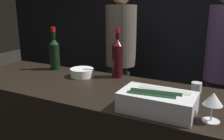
# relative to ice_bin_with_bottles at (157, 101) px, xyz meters

# --- Properties ---
(wall_back_chalkboard) EXTENTS (6.40, 0.06, 2.80)m
(wall_back_chalkboard) POSITION_rel_ice_bin_with_bottles_xyz_m (-0.38, 2.41, 0.31)
(wall_back_chalkboard) COLOR black
(wall_back_chalkboard) RESTS_ON ground_plane
(ice_bin_with_bottles) EXTENTS (0.38, 0.21, 0.11)m
(ice_bin_with_bottles) POSITION_rel_ice_bin_with_bottles_xyz_m (0.00, 0.00, 0.00)
(ice_bin_with_bottles) COLOR silver
(ice_bin_with_bottles) RESTS_ON bar_counter
(bowl_white) EXTENTS (0.18, 0.18, 0.06)m
(bowl_white) POSITION_rel_ice_bin_with_bottles_xyz_m (-0.70, 0.34, -0.03)
(bowl_white) COLOR white
(bowl_white) RESTS_ON bar_counter
(wine_glass) EXTENTS (0.09, 0.09, 0.14)m
(wine_glass) POSITION_rel_ice_bin_with_bottles_xyz_m (0.26, 0.01, 0.05)
(wine_glass) COLOR silver
(wine_glass) RESTS_ON bar_counter
(candle_votive) EXTENTS (0.06, 0.06, 0.06)m
(candle_votive) POSITION_rel_ice_bin_with_bottles_xyz_m (0.13, 0.39, -0.03)
(candle_votive) COLOR silver
(candle_votive) RESTS_ON bar_counter
(red_wine_bottle_tall) EXTENTS (0.08, 0.08, 0.37)m
(red_wine_bottle_tall) POSITION_rel_ice_bin_with_bottles_xyz_m (-0.45, 0.46, 0.09)
(red_wine_bottle_tall) COLOR black
(red_wine_bottle_tall) RESTS_ON bar_counter
(red_wine_bottle_burgundy) EXTENTS (0.08, 0.08, 0.35)m
(red_wine_bottle_burgundy) POSITION_rel_ice_bin_with_bottles_xyz_m (-1.01, 0.42, 0.09)
(red_wine_bottle_burgundy) COLOR black
(red_wine_bottle_burgundy) RESTS_ON bar_counter
(person_in_hoodie) EXTENTS (0.38, 0.38, 1.75)m
(person_in_hoodie) POSITION_rel_ice_bin_with_bottles_xyz_m (-0.97, 1.61, -0.11)
(person_in_hoodie) COLOR black
(person_in_hoodie) RESTS_ON ground_plane
(person_blond_tee) EXTENTS (0.34, 0.34, 1.76)m
(person_blond_tee) POSITION_rel_ice_bin_with_bottles_xyz_m (0.20, 1.49, -0.10)
(person_blond_tee) COLOR black
(person_blond_tee) RESTS_ON ground_plane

